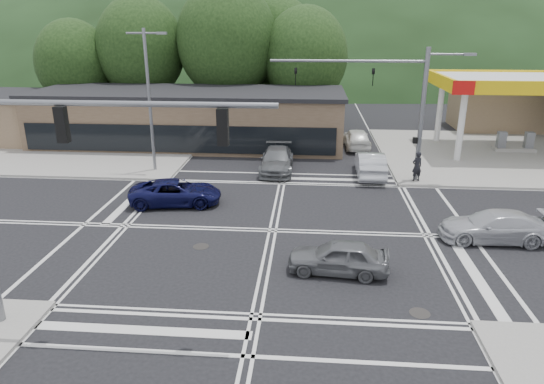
# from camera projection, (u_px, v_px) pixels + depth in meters

# --- Properties ---
(ground) EXTENTS (120.00, 120.00, 0.00)m
(ground) POSITION_uv_depth(u_px,v_px,m) (273.00, 230.00, 22.87)
(ground) COLOR black
(ground) RESTS_ON ground
(sidewalk_ne) EXTENTS (16.00, 16.00, 0.15)m
(sidewalk_ne) POSITION_uv_depth(u_px,v_px,m) (491.00, 155.00, 35.83)
(sidewalk_ne) COLOR gray
(sidewalk_ne) RESTS_ON ground
(sidewalk_nw) EXTENTS (16.00, 16.00, 0.15)m
(sidewalk_nw) POSITION_uv_depth(u_px,v_px,m) (98.00, 147.00, 38.11)
(sidewalk_nw) COLOR gray
(sidewalk_nw) RESTS_ON ground
(gas_station_canopy) EXTENTS (12.32, 8.34, 5.75)m
(gas_station_canopy) POSITION_uv_depth(u_px,v_px,m) (524.00, 85.00, 34.98)
(gas_station_canopy) COLOR silver
(gas_station_canopy) RESTS_ON ground
(convenience_store) EXTENTS (10.00, 6.00, 3.80)m
(convenience_store) POSITION_uv_depth(u_px,v_px,m) (512.00, 108.00, 44.26)
(convenience_store) COLOR #846B4F
(convenience_store) RESTS_ON ground
(commercial_row) EXTENTS (24.00, 8.00, 4.00)m
(commercial_row) POSITION_uv_depth(u_px,v_px,m) (190.00, 119.00, 38.83)
(commercial_row) COLOR brown
(commercial_row) RESTS_ON ground
(commercial_nw) EXTENTS (8.00, 7.00, 3.60)m
(commercial_nw) POSITION_uv_depth(u_px,v_px,m) (0.00, 119.00, 40.11)
(commercial_nw) COLOR #846B4F
(commercial_nw) RESTS_ON ground
(hill_north) EXTENTS (252.00, 126.00, 140.00)m
(hill_north) POSITION_uv_depth(u_px,v_px,m) (305.00, 68.00, 107.59)
(hill_north) COLOR black
(hill_north) RESTS_ON ground
(tree_n_a) EXTENTS (8.00, 8.00, 11.75)m
(tree_n_a) POSITION_uv_depth(u_px,v_px,m) (141.00, 48.00, 44.18)
(tree_n_a) COLOR #382619
(tree_n_a) RESTS_ON ground
(tree_n_b) EXTENTS (9.00, 9.00, 12.98)m
(tree_n_b) POSITION_uv_depth(u_px,v_px,m) (227.00, 41.00, 43.36)
(tree_n_b) COLOR #382619
(tree_n_b) RESTS_ON ground
(tree_n_c) EXTENTS (7.60, 7.60, 10.87)m
(tree_n_c) POSITION_uv_depth(u_px,v_px,m) (305.00, 56.00, 43.25)
(tree_n_c) COLOR #382619
(tree_n_c) RESTS_ON ground
(tree_n_d) EXTENTS (6.80, 6.80, 9.76)m
(tree_n_d) POSITION_uv_depth(u_px,v_px,m) (74.00, 63.00, 44.12)
(tree_n_d) COLOR #382619
(tree_n_d) RESTS_ON ground
(tree_n_e) EXTENTS (8.40, 8.40, 11.98)m
(tree_n_e) POSITION_uv_depth(u_px,v_px,m) (275.00, 46.00, 47.03)
(tree_n_e) COLOR #382619
(tree_n_e) RESTS_ON ground
(streetlight_nw) EXTENTS (2.50, 0.25, 9.00)m
(streetlight_nw) POSITION_uv_depth(u_px,v_px,m) (150.00, 94.00, 30.33)
(streetlight_nw) COLOR slate
(streetlight_nw) RESTS_ON ground
(signal_mast_ne) EXTENTS (11.65, 0.30, 8.00)m
(signal_mast_ne) POSITION_uv_depth(u_px,v_px,m) (402.00, 99.00, 28.40)
(signal_mast_ne) COLOR slate
(signal_mast_ne) RESTS_ON ground
(signal_mast_sw) EXTENTS (9.14, 0.28, 8.00)m
(signal_mast_sw) POSITION_uv_depth(u_px,v_px,m) (30.00, 175.00, 13.96)
(signal_mast_sw) COLOR slate
(signal_mast_sw) RESTS_ON ground
(car_blue_west) EXTENTS (5.12, 2.92, 1.35)m
(car_blue_west) POSITION_uv_depth(u_px,v_px,m) (176.00, 192.00, 26.00)
(car_blue_west) COLOR #0D0E39
(car_blue_west) RESTS_ON ground
(car_grey_center) EXTENTS (4.04, 1.92, 1.33)m
(car_grey_center) POSITION_uv_depth(u_px,v_px,m) (338.00, 257.00, 18.83)
(car_grey_center) COLOR slate
(car_grey_center) RESTS_ON ground
(car_silver_east) EXTENTS (4.76, 1.99, 1.38)m
(car_silver_east) POSITION_uv_depth(u_px,v_px,m) (494.00, 226.00, 21.61)
(car_silver_east) COLOR #B6B8BE
(car_silver_east) RESTS_ON ground
(car_queue_a) EXTENTS (1.76, 4.82, 1.58)m
(car_queue_a) POSITION_uv_depth(u_px,v_px,m) (370.00, 164.00, 30.76)
(car_queue_a) COLOR silver
(car_queue_a) RESTS_ON ground
(car_queue_b) EXTENTS (2.08, 4.67, 1.56)m
(car_queue_b) POSITION_uv_depth(u_px,v_px,m) (357.00, 138.00, 37.75)
(car_queue_b) COLOR white
(car_queue_b) RESTS_ON ground
(car_northbound) EXTENTS (2.18, 5.20, 1.50)m
(car_northbound) POSITION_uv_depth(u_px,v_px,m) (277.00, 160.00, 31.85)
(car_northbound) COLOR #5A5D5F
(car_northbound) RESTS_ON ground
(pedestrian) EXTENTS (0.78, 0.66, 1.83)m
(pedestrian) POSITION_uv_depth(u_px,v_px,m) (417.00, 166.00, 29.33)
(pedestrian) COLOR black
(pedestrian) RESTS_ON sidewalk_ne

